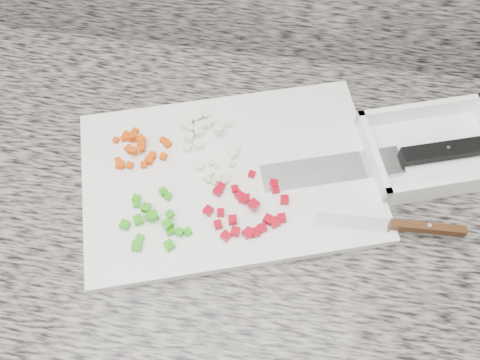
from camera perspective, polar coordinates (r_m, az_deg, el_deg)
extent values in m
cube|color=white|center=(1.32, -4.84, -9.93)|extent=(3.92, 0.62, 0.86)
cube|color=slate|center=(0.91, -6.91, -0.32)|extent=(3.96, 0.64, 0.04)
cube|color=white|center=(0.88, -1.10, 0.38)|extent=(0.55, 0.45, 0.02)
cube|color=#D23F04|center=(0.89, -8.18, 2.49)|extent=(0.01, 0.01, 0.01)
cube|color=#D23F04|center=(0.89, -9.68, 2.09)|extent=(0.01, 0.01, 0.01)
cube|color=#D23F04|center=(0.90, -12.74, 1.52)|extent=(0.01, 0.01, 0.01)
cube|color=#D23F04|center=(0.90, -11.27, 3.06)|extent=(0.01, 0.01, 0.01)
cube|color=#D23F04|center=(0.93, -12.28, 4.33)|extent=(0.01, 0.01, 0.01)
cube|color=#D23F04|center=(0.89, -11.67, 1.54)|extent=(0.01, 0.01, 0.01)
cube|color=#D23F04|center=(0.90, -12.87, 2.01)|extent=(0.01, 0.01, 0.01)
cube|color=#D23F04|center=(0.90, -12.62, 1.60)|extent=(0.01, 0.01, 0.01)
cube|color=#D23F04|center=(0.91, -11.32, 4.60)|extent=(0.02, 0.02, 0.01)
cube|color=#D23F04|center=(0.93, -13.09, 4.16)|extent=(0.01, 0.01, 0.01)
cube|color=#D23F04|center=(0.90, -10.49, 3.32)|extent=(0.01, 0.01, 0.01)
cube|color=#D23F04|center=(0.90, -10.45, 3.86)|extent=(0.01, 0.01, 0.01)
cube|color=#D23F04|center=(0.91, -10.51, 4.23)|extent=(0.02, 0.02, 0.01)
cube|color=#D23F04|center=(0.91, -8.22, 4.24)|extent=(0.01, 0.01, 0.01)
cube|color=#D23F04|center=(0.93, -12.02, 4.81)|extent=(0.01, 0.01, 0.01)
cube|color=#D23F04|center=(0.91, -11.76, 3.26)|extent=(0.02, 0.02, 0.01)
cube|color=#D23F04|center=(0.92, -11.80, 4.45)|extent=(0.01, 0.01, 0.01)
cube|color=#D23F04|center=(0.91, -7.76, 3.85)|extent=(0.02, 0.02, 0.01)
cube|color=#D23F04|center=(0.93, -11.14, 5.12)|extent=(0.01, 0.01, 0.01)
cube|color=#D23F04|center=(0.90, -9.34, 2.61)|extent=(0.01, 0.01, 0.01)
cube|color=#D23F04|center=(0.89, -10.22, 1.61)|extent=(0.01, 0.01, 0.01)
cube|color=silver|center=(0.90, -4.48, 3.79)|extent=(0.02, 0.02, 0.01)
cube|color=silver|center=(0.93, -3.04, 6.25)|extent=(0.01, 0.01, 0.01)
cube|color=silver|center=(0.88, -4.35, 1.51)|extent=(0.01, 0.01, 0.01)
cube|color=silver|center=(0.91, -4.21, 5.82)|extent=(0.02, 0.02, 0.01)
cube|color=silver|center=(0.92, -4.40, 5.64)|extent=(0.02, 0.02, 0.01)
cube|color=silver|center=(0.92, -5.37, 5.51)|extent=(0.01, 0.01, 0.01)
cube|color=silver|center=(0.92, -5.58, 6.01)|extent=(0.02, 0.02, 0.01)
cube|color=silver|center=(0.92, -3.62, 5.94)|extent=(0.02, 0.02, 0.01)
cube|color=silver|center=(0.93, -4.76, 6.55)|extent=(0.02, 0.02, 0.01)
cube|color=silver|center=(0.91, -4.41, 5.14)|extent=(0.02, 0.02, 0.01)
cube|color=silver|center=(0.93, -5.45, 6.30)|extent=(0.01, 0.01, 0.01)
cube|color=silver|center=(0.90, -5.64, 3.39)|extent=(0.01, 0.01, 0.01)
cube|color=silver|center=(0.93, -4.46, 6.81)|extent=(0.02, 0.02, 0.01)
cube|color=silver|center=(0.92, -1.26, 6.06)|extent=(0.01, 0.01, 0.01)
cube|color=silver|center=(0.90, -2.29, 5.46)|extent=(0.02, 0.02, 0.01)
cube|color=silver|center=(0.93, -3.60, 6.89)|extent=(0.01, 0.01, 0.01)
cube|color=silver|center=(0.94, -4.28, 7.04)|extent=(0.02, 0.02, 0.01)
cube|color=silver|center=(0.91, -5.44, 4.55)|extent=(0.02, 0.02, 0.01)
cube|color=silver|center=(0.89, -0.38, 3.33)|extent=(0.01, 0.01, 0.01)
cube|color=silver|center=(0.92, -5.86, 5.80)|extent=(0.02, 0.02, 0.01)
cube|color=silver|center=(0.90, -2.21, 5.61)|extent=(0.02, 0.02, 0.01)
cube|color=silver|center=(0.89, -0.73, 2.81)|extent=(0.02, 0.02, 0.01)
cube|color=#259B0E|center=(0.82, -7.57, -6.94)|extent=(0.02, 0.02, 0.01)
cube|color=#259B0E|center=(0.86, -7.69, -1.74)|extent=(0.01, 0.01, 0.01)
cube|color=#259B0E|center=(0.86, -8.18, -1.26)|extent=(0.02, 0.02, 0.01)
cube|color=#259B0E|center=(0.83, -9.64, -3.83)|extent=(0.01, 0.01, 0.01)
cube|color=#259B0E|center=(0.84, -10.79, -4.22)|extent=(0.02, 0.02, 0.01)
cube|color=#259B0E|center=(0.84, -12.19, -4.70)|extent=(0.02, 0.02, 0.01)
cube|color=#259B0E|center=(0.82, -10.95, -6.92)|extent=(0.01, 0.01, 0.01)
cube|color=#259B0E|center=(0.86, -10.97, -2.58)|extent=(0.01, 0.01, 0.01)
cube|color=#259B0E|center=(0.83, -7.50, -3.65)|extent=(0.02, 0.02, 0.01)
cube|color=#259B0E|center=(0.83, -10.64, -6.14)|extent=(0.01, 0.01, 0.01)
cube|color=#259B0E|center=(0.84, -9.68, -3.82)|extent=(0.01, 0.01, 0.01)
cube|color=#259B0E|center=(0.83, -9.20, -3.77)|extent=(0.02, 0.02, 0.01)
cube|color=#259B0E|center=(0.83, -7.44, -5.34)|extent=(0.02, 0.02, 0.01)
cube|color=#259B0E|center=(0.82, -6.45, -5.58)|extent=(0.01, 0.01, 0.01)
cube|color=#259B0E|center=(0.84, -9.98, -2.94)|extent=(0.01, 0.01, 0.01)
cube|color=#259B0E|center=(0.86, -10.99, -1.96)|extent=(0.01, 0.01, 0.01)
cube|color=#259B0E|center=(0.82, -7.72, -4.71)|extent=(0.02, 0.02, 0.01)
cube|color=#259B0E|center=(0.82, -5.60, -5.51)|extent=(0.01, 0.01, 0.01)
cube|color=#A40212|center=(0.83, -2.08, -3.50)|extent=(0.01, 0.01, 0.01)
cube|color=#A40212|center=(0.85, -0.02, -1.68)|extent=(0.02, 0.02, 0.01)
cube|color=#A40212|center=(0.83, 3.04, -4.22)|extent=(0.02, 0.02, 0.01)
cube|color=#A40212|center=(0.85, -0.55, -0.96)|extent=(0.01, 0.01, 0.01)
cube|color=#A40212|center=(0.84, -3.41, -3.28)|extent=(0.02, 0.02, 0.01)
cube|color=#A40212|center=(0.82, 0.79, -5.70)|extent=(0.02, 0.02, 0.01)
cube|color=#A40212|center=(0.83, 3.72, -4.53)|extent=(0.02, 0.02, 0.01)
cube|color=#A40212|center=(0.85, 4.77, -2.12)|extent=(0.01, 0.01, 0.01)
cube|color=#A40212|center=(0.83, 1.50, -2.65)|extent=(0.02, 0.02, 0.01)
cube|color=#A40212|center=(0.87, 1.27, 0.62)|extent=(0.01, 0.01, 0.01)
cube|color=#A40212|center=(0.83, -0.79, -4.28)|extent=(0.02, 0.02, 0.01)
cube|color=#A40212|center=(0.85, 3.80, -0.98)|extent=(0.02, 0.02, 0.01)
cube|color=#A40212|center=(0.82, 2.00, -5.28)|extent=(0.01, 0.01, 0.01)
cube|color=#A40212|center=(0.84, 0.40, -2.00)|extent=(0.02, 0.02, 0.01)
cube|color=#A40212|center=(0.82, 1.03, -5.61)|extent=(0.02, 0.02, 0.01)
cube|color=#A40212|center=(0.83, 0.68, -1.93)|extent=(0.01, 0.01, 0.01)
cube|color=#A40212|center=(0.82, -0.49, -5.53)|extent=(0.01, 0.01, 0.01)
cube|color=#A40212|center=(0.83, -2.37, -4.79)|extent=(0.02, 0.02, 0.01)
cube|color=#A40212|center=(0.82, -1.54, -5.99)|extent=(0.02, 0.02, 0.01)
cube|color=#A40212|center=(0.82, 1.71, -5.69)|extent=(0.01, 0.01, 0.01)
cube|color=#A40212|center=(0.82, 2.37, -5.13)|extent=(0.02, 0.02, 0.01)
cube|color=#A40212|center=(0.83, 4.45, -4.08)|extent=(0.02, 0.02, 0.01)
cube|color=#A40212|center=(0.86, 3.61, -0.43)|extent=(0.01, 0.01, 0.01)
cube|color=#A40212|center=(0.82, 2.37, -5.16)|extent=(0.02, 0.02, 0.01)
cube|color=#A40212|center=(0.86, -2.03, -0.72)|extent=(0.01, 0.01, 0.01)
cube|color=#A40212|center=(0.85, -2.38, -1.21)|extent=(0.02, 0.02, 0.01)
cube|color=beige|center=(0.88, -4.31, 1.61)|extent=(0.01, 0.01, 0.01)
cube|color=beige|center=(0.87, -3.61, 0.16)|extent=(0.01, 0.01, 0.01)
cube|color=beige|center=(0.86, -2.79, -0.29)|extent=(0.01, 0.01, 0.01)
cube|color=beige|center=(0.86, -1.99, -0.18)|extent=(0.01, 0.01, 0.01)
cube|color=beige|center=(0.87, -1.80, 0.36)|extent=(0.01, 0.01, 0.01)
cube|color=beige|center=(0.88, -3.01, 1.84)|extent=(0.01, 0.01, 0.01)
cube|color=beige|center=(0.86, -1.47, 0.00)|extent=(0.01, 0.01, 0.01)
cube|color=beige|center=(0.87, -3.55, 0.19)|extent=(0.01, 0.01, 0.01)
cube|color=beige|center=(0.88, -2.53, 1.49)|extent=(0.01, 0.01, 0.01)
cube|color=beige|center=(0.88, -0.87, 1.74)|extent=(0.01, 0.01, 0.01)
cube|color=beige|center=(0.87, -3.15, 0.66)|extent=(0.01, 0.01, 0.01)
cube|color=beige|center=(0.87, -1.42, 0.48)|extent=(0.01, 0.01, 0.01)
cube|color=beige|center=(0.86, -2.31, 0.05)|extent=(0.01, 0.01, 0.01)
cube|color=beige|center=(0.86, -3.31, 0.00)|extent=(0.01, 0.01, 0.01)
cube|color=beige|center=(0.86, -1.79, -0.30)|extent=(0.01, 0.01, 0.01)
cube|color=beige|center=(0.88, -4.27, 1.35)|extent=(0.01, 0.01, 0.01)
cube|color=silver|center=(0.89, 9.82, 1.13)|extent=(0.24, 0.12, 0.00)
cube|color=black|center=(0.95, 21.15, 2.93)|extent=(0.15, 0.07, 0.02)
cylinder|color=silver|center=(0.94, 21.32, 3.22)|extent=(0.01, 0.01, 0.00)
cube|color=silver|center=(0.85, 11.86, -4.47)|extent=(0.11, 0.03, 0.00)
cube|color=#472711|center=(0.87, 19.39, -4.84)|extent=(0.11, 0.02, 0.02)
cylinder|color=silver|center=(0.86, 19.56, -4.59)|extent=(0.01, 0.01, 0.00)
cube|color=white|center=(0.96, 19.63, 2.62)|extent=(0.26, 0.22, 0.01)
cube|color=white|center=(0.98, 18.57, 7.03)|extent=(0.22, 0.08, 0.04)
cube|color=white|center=(0.91, 21.61, -0.56)|extent=(0.22, 0.08, 0.04)
cube|color=white|center=(0.90, 13.97, 2.49)|extent=(0.06, 0.16, 0.04)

